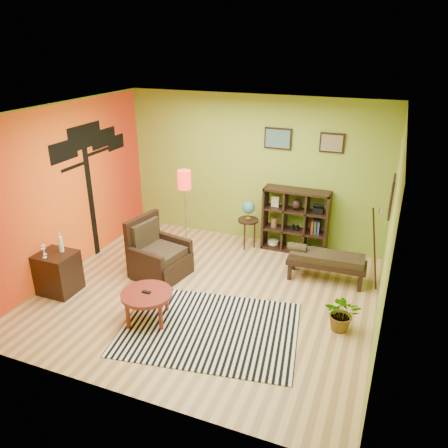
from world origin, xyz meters
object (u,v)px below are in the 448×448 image
at_px(potted_plant, 342,316).
at_px(armchair, 158,258).
at_px(coffee_table, 147,296).
at_px(cube_shelf, 296,221).
at_px(side_cabinet, 58,272).
at_px(bench, 324,259).
at_px(floor_lamp, 185,188).
at_px(globe_table, 248,213).

bearing_deg(potted_plant, armchair, 172.09).
distance_m(coffee_table, cube_shelf, 3.27).
bearing_deg(armchair, coffee_table, -66.94).
bearing_deg(side_cabinet, cube_shelf, 41.77).
height_order(cube_shelf, bench, cube_shelf).
relative_size(side_cabinet, cube_shelf, 0.82).
relative_size(armchair, floor_lamp, 0.61).
bearing_deg(side_cabinet, floor_lamp, 54.72).
bearing_deg(coffee_table, cube_shelf, 63.96).
distance_m(armchair, bench, 2.76).
distance_m(coffee_table, globe_table, 2.80).
xyz_separation_m(coffee_table, floor_lamp, (-0.37, 2.01, 0.93)).
bearing_deg(potted_plant, coffee_table, -163.34).
relative_size(coffee_table, globe_table, 0.76).
bearing_deg(potted_plant, floor_lamp, 157.34).
xyz_separation_m(side_cabinet, globe_table, (2.26, 2.57, 0.38)).
height_order(globe_table, bench, globe_table).
bearing_deg(floor_lamp, globe_table, 37.03).
bearing_deg(globe_table, bench, -23.74).
xyz_separation_m(side_cabinet, bench, (3.80, 1.89, 0.04)).
bearing_deg(globe_table, side_cabinet, -131.29).
height_order(coffee_table, cube_shelf, cube_shelf).
xyz_separation_m(cube_shelf, bench, (0.69, -0.89, -0.22)).
bearing_deg(bench, globe_table, 156.26).
relative_size(cube_shelf, bench, 0.92).
bearing_deg(potted_plant, cube_shelf, 118.26).
relative_size(coffee_table, side_cabinet, 0.74).
relative_size(globe_table, bench, 0.73).
height_order(side_cabinet, potted_plant, side_cabinet).
bearing_deg(side_cabinet, bench, 26.42).
relative_size(side_cabinet, bench, 0.75).
distance_m(side_cabinet, floor_lamp, 2.48).
bearing_deg(coffee_table, armchair, 113.06).
xyz_separation_m(side_cabinet, potted_plant, (4.27, 0.63, -0.13)).
bearing_deg(potted_plant, globe_table, 136.04).
bearing_deg(floor_lamp, bench, 0.67).
bearing_deg(floor_lamp, side_cabinet, -125.28).
height_order(coffee_table, side_cabinet, side_cabinet).
bearing_deg(cube_shelf, potted_plant, -61.74).
distance_m(floor_lamp, globe_table, 1.32).
bearing_deg(floor_lamp, armchair, -100.36).
bearing_deg(armchair, side_cabinet, -137.88).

